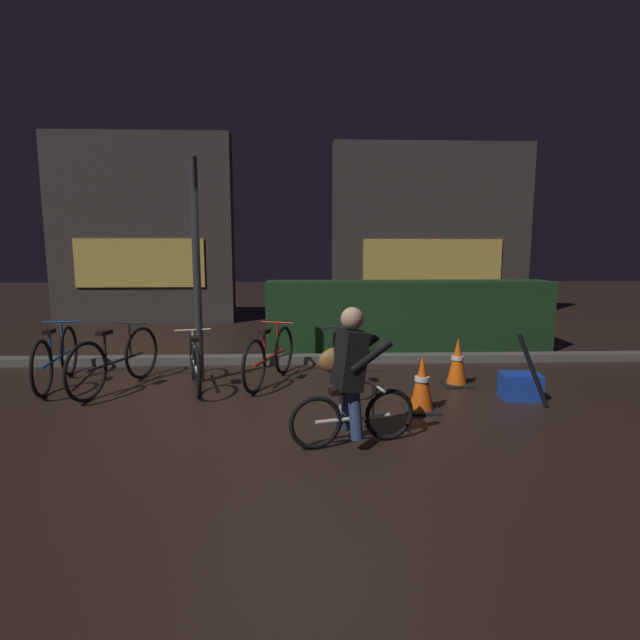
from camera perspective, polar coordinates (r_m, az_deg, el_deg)
name	(u,v)px	position (r m, az deg, el deg)	size (l,w,h in m)	color
ground_plane	(304,409)	(5.51, -1.86, -10.24)	(40.00, 40.00, 0.00)	black
sidewalk_curb	(303,359)	(7.61, -1.99, -4.51)	(12.00, 0.24, 0.12)	#56544F
hedge_row	(408,316)	(8.60, 10.05, 0.49)	(4.80, 0.70, 1.19)	#19381C
storefront_left	(142,230)	(12.27, -19.83, 9.69)	(4.16, 0.54, 4.30)	#383330
storefront_right	(431,232)	(12.84, 12.62, 9.84)	(4.90, 0.54, 4.28)	#383330
street_post	(197,273)	(6.56, -13.99, 5.32)	(0.10, 0.10, 2.87)	#2D2D33
parked_bike_leftmost	(56,358)	(7.18, -28.07, -3.86)	(0.46, 1.71, 0.79)	black
parked_bike_left_mid	(116,360)	(6.67, -22.41, -4.32)	(0.59, 1.69, 0.81)	black
parked_bike_center_left	(195,362)	(6.43, -14.20, -4.76)	(0.52, 1.49, 0.71)	black
parked_bike_center_right	(270,356)	(6.50, -5.78, -4.19)	(0.60, 1.59, 0.77)	black
parked_bike_right_mid	(342,360)	(6.33, 2.52, -4.65)	(0.46, 1.58, 0.73)	black
traffic_cone_near	(422,384)	(5.48, 11.65, -7.20)	(0.36, 0.36, 0.63)	black
traffic_cone_far	(457,362)	(6.58, 15.53, -4.68)	(0.36, 0.36, 0.63)	black
blue_crate	(520,386)	(6.29, 22.04, -7.05)	(0.44, 0.32, 0.30)	#193DB7
cyclist	(350,376)	(4.42, 3.46, -6.45)	(1.16, 0.50, 1.25)	black
closed_umbrella	(533,370)	(6.02, 23.28, -5.34)	(0.05, 0.05, 0.85)	black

